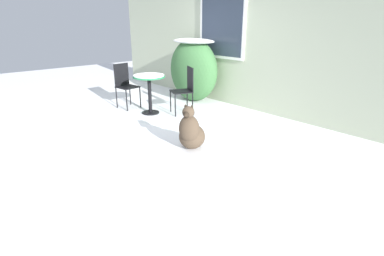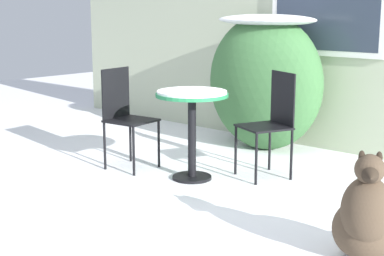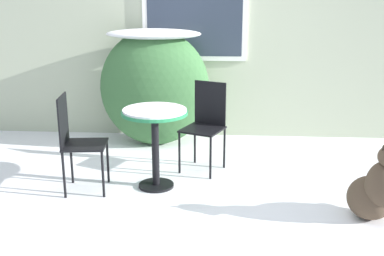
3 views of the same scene
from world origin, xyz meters
The scene contains 6 objects.
ground_plane centered at (0.00, 0.00, 0.00)m, with size 16.00×16.00×0.00m, color white.
shrub_left centered at (-0.54, 1.74, 0.76)m, with size 1.35×0.83×1.44m.
patio_table centered at (-0.34, 0.37, 0.63)m, with size 0.64×0.64×0.80m.
patio_chair_near_table centered at (0.12, 0.92, 0.53)m, with size 0.52×0.52×0.95m.
patio_chair_far_side centered at (-1.08, 0.24, 0.53)m, with size 0.44×0.44×0.95m.
dog centered at (1.60, -0.22, 0.27)m, with size 0.53×0.56×0.71m.
Camera 2 is at (3.07, -3.39, 1.52)m, focal length 55.00 mm.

